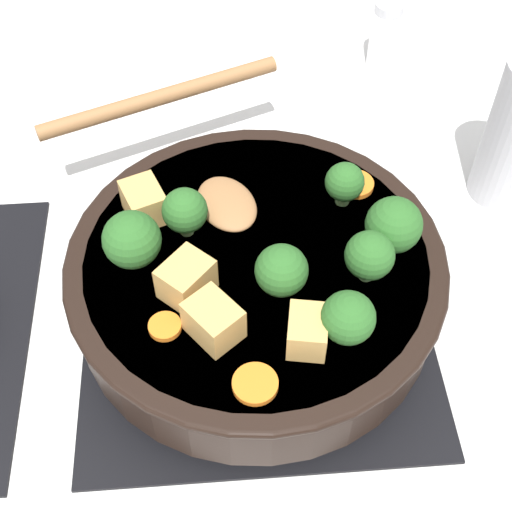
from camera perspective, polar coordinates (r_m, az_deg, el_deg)
The scene contains 19 objects.
ground_plane at distance 0.66m, azimuth -0.00°, elevation -4.75°, with size 2.40×2.40×0.00m, color silver.
front_burner_grate at distance 0.65m, azimuth -0.00°, elevation -4.16°, with size 0.31×0.31×0.03m.
skillet_pan at distance 0.61m, azimuth 0.03°, elevation -1.77°, with size 0.43×0.32×0.06m.
wooden_spoon at distance 0.68m, azimuth -5.60°, elevation 9.37°, with size 0.24×0.24×0.02m.
tofu_cube_center_large at distance 0.61m, azimuth -8.96°, elevation 4.27°, with size 0.04×0.03×0.03m, color tan.
tofu_cube_near_handle at distance 0.56m, azimuth -5.60°, elevation -1.85°, with size 0.04×0.03×0.03m, color tan.
tofu_cube_east_chunk at distance 0.53m, azimuth 4.13°, elevation -6.03°, with size 0.04×0.03×0.03m, color tan.
tofu_cube_west_chunk at distance 0.53m, azimuth -3.43°, elevation -5.18°, with size 0.04×0.03×0.03m, color tan.
broccoli_floret_near_spoon at distance 0.56m, azimuth 9.07°, elevation 0.01°, with size 0.04×0.04×0.05m.
broccoli_floret_center_top at distance 0.59m, azimuth -5.71°, elevation 3.60°, with size 0.04×0.04×0.05m.
broccoli_floret_east_rim at distance 0.55m, azimuth 2.05°, elevation -1.19°, with size 0.04×0.04×0.05m.
broccoli_floret_west_rim at distance 0.58m, azimuth 10.97°, elevation 2.39°, with size 0.05×0.05×0.05m.
broccoli_floret_north_edge at distance 0.52m, azimuth 7.38°, elevation -4.96°, with size 0.04×0.04×0.05m.
broccoli_floret_south_cluster at distance 0.62m, azimuth 7.11°, elevation 5.85°, with size 0.03×0.03×0.04m.
broccoli_floret_mid_floret at distance 0.57m, azimuth -9.90°, elevation 1.37°, with size 0.05×0.05×0.05m.
carrot_slice_orange_thin at distance 0.55m, azimuth -7.30°, elevation -5.61°, with size 0.03×0.03×0.01m, color orange.
carrot_slice_near_center at distance 0.52m, azimuth -0.07°, elevation -10.20°, with size 0.03×0.03×0.01m, color orange.
carrot_slice_edge_slice at distance 0.65m, azimuth 7.92°, elevation 5.72°, with size 0.03×0.03×0.01m, color orange.
salt_shaker at distance 0.91m, azimuth 10.27°, elevation 16.93°, with size 0.04×0.04×0.09m.
Camera 1 is at (-0.37, 0.03, 0.55)m, focal length 50.00 mm.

